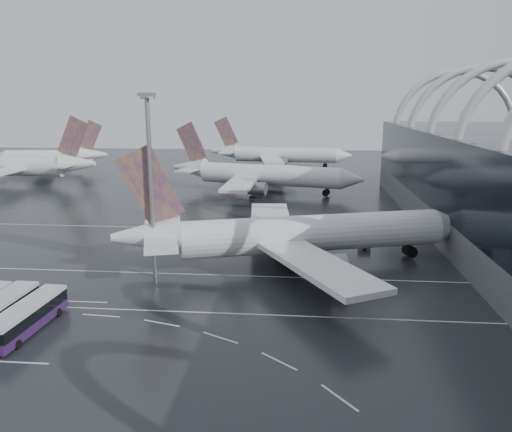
# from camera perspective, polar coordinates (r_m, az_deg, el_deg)

# --- Properties ---
(ground) EXTENTS (420.00, 420.00, 0.00)m
(ground) POSITION_cam_1_polar(r_m,az_deg,el_deg) (67.98, -8.65, -10.05)
(ground) COLOR black
(ground) RESTS_ON ground
(lane_marking_near) EXTENTS (120.00, 0.25, 0.01)m
(lane_marking_near) POSITION_cam_1_polar(r_m,az_deg,el_deg) (66.21, -9.07, -10.72)
(lane_marking_near) COLOR silver
(lane_marking_near) RESTS_ON ground
(lane_marking_mid) EXTENTS (120.00, 0.25, 0.01)m
(lane_marking_mid) POSITION_cam_1_polar(r_m,az_deg,el_deg) (78.86, -6.60, -6.65)
(lane_marking_mid) COLOR silver
(lane_marking_mid) RESTS_ON ground
(lane_marking_far) EXTENTS (120.00, 0.25, 0.01)m
(lane_marking_far) POSITION_cam_1_polar(r_m,az_deg,el_deg) (105.20, -3.55, -1.50)
(lane_marking_far) COLOR silver
(lane_marking_far) RESTS_ON ground
(bus_bay_line_north) EXTENTS (28.00, 0.25, 0.01)m
(bus_bay_line_north) POSITION_cam_1_polar(r_m,az_deg,el_deg) (77.09, -26.46, -8.48)
(bus_bay_line_north) COLOR silver
(bus_bay_line_north) RESTS_ON ground
(airliner_main) EXTENTS (58.99, 51.08, 20.36)m
(airliner_main) POSITION_cam_1_polar(r_m,az_deg,el_deg) (81.34, 4.55, -2.21)
(airliner_main) COLOR silver
(airliner_main) RESTS_ON ground
(airliner_gate_b) EXTENTS (57.55, 50.97, 20.18)m
(airliner_gate_b) POSITION_cam_1_polar(r_m,az_deg,el_deg) (145.85, 0.46, 4.69)
(airliner_gate_b) COLOR silver
(airliner_gate_b) RESTS_ON ground
(airliner_gate_c) EXTENTS (56.21, 51.80, 20.03)m
(airliner_gate_c) POSITION_cam_1_polar(r_m,az_deg,el_deg) (199.99, 2.51, 6.98)
(airliner_gate_c) COLOR silver
(airliner_gate_c) RESTS_ON ground
(jet_remote_mid) EXTENTS (49.93, 40.15, 21.85)m
(jet_remote_mid) POSITION_cam_1_polar(r_m,az_deg,el_deg) (177.64, -25.00, 5.18)
(jet_remote_mid) COLOR silver
(jet_remote_mid) RESTS_ON ground
(jet_remote_far) EXTENTS (44.14, 35.64, 19.20)m
(jet_remote_far) POSITION_cam_1_polar(r_m,az_deg,el_deg) (207.00, -22.34, 6.21)
(jet_remote_far) COLOR silver
(jet_remote_far) RESTS_ON ground
(bus_row_near_d) EXTENTS (3.71, 13.45, 3.28)m
(bus_row_near_d) POSITION_cam_1_polar(r_m,az_deg,el_deg) (65.49, -24.68, -10.39)
(bus_row_near_d) COLOR #321645
(bus_row_near_d) RESTS_ON ground
(floodlight_mast) EXTENTS (2.11, 2.11, 27.58)m
(floodlight_mast) POSITION_cam_1_polar(r_m,az_deg,el_deg) (74.74, -12.03, 5.75)
(floodlight_mast) COLOR gray
(floodlight_mast) RESTS_ON ground
(gse_cart_belly_c) EXTENTS (2.27, 1.34, 1.24)m
(gse_cart_belly_c) POSITION_cam_1_polar(r_m,az_deg,el_deg) (87.36, 2.81, -4.16)
(gse_cart_belly_c) COLOR #BE8819
(gse_cart_belly_c) RESTS_ON ground
(gse_cart_belly_d) EXTENTS (2.16, 1.28, 1.18)m
(gse_cart_belly_d) POSITION_cam_1_polar(r_m,az_deg,el_deg) (92.59, 12.26, -3.46)
(gse_cart_belly_d) COLOR slate
(gse_cart_belly_d) RESTS_ON ground
(gse_cart_belly_e) EXTENTS (2.36, 1.39, 1.28)m
(gse_cart_belly_e) POSITION_cam_1_polar(r_m,az_deg,el_deg) (93.57, 4.46, -2.98)
(gse_cart_belly_e) COLOR #BE8819
(gse_cart_belly_e) RESTS_ON ground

